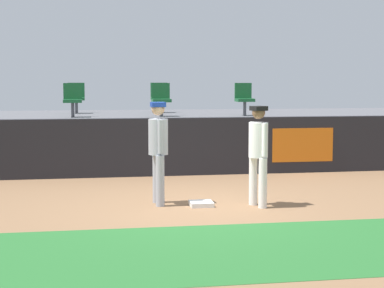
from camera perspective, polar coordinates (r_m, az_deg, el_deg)
The scene contains 12 objects.
ground_plane at distance 11.03m, azimuth 0.38°, elevation -5.74°, with size 60.00×60.00×0.00m, color #846042.
grass_foreground_strip at distance 8.33m, azimuth 3.72°, elevation -9.56°, with size 18.00×2.80×0.01m, color #26662B.
first_base at distance 11.09m, azimuth 0.84°, elevation -5.46°, with size 0.40×0.40×0.08m, color white.
player_fielder_home at distance 10.98m, azimuth 6.05°, elevation -0.43°, with size 0.42×0.58×1.77m.
player_runner_visitor at distance 11.09m, azimuth -3.09°, elevation -0.14°, with size 0.37×0.51×1.83m.
field_wall at distance 14.53m, azimuth -2.01°, elevation -0.25°, with size 18.00×0.26×1.34m.
bleacher_platform at distance 17.07m, azimuth -3.17°, elevation 0.59°, with size 18.00×4.80×1.30m, color #59595E.
seat_front_left at distance 15.78m, azimuth -10.83°, elevation 4.14°, with size 0.45×0.44×0.84m.
seat_front_center at distance 15.88m, azimuth -2.84°, elevation 4.25°, with size 0.47×0.44×0.84m.
seat_front_right at distance 16.27m, azimuth 4.77°, elevation 4.27°, with size 0.44×0.44×0.84m.
seat_back_center at distance 17.68m, azimuth -3.00°, elevation 4.41°, with size 0.47×0.44×0.84m.
seat_back_left at distance 17.58m, azimuth -10.50°, elevation 4.31°, with size 0.45×0.44×0.84m.
Camera 1 is at (-1.83, -10.65, 2.22)m, focal length 58.51 mm.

